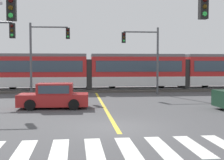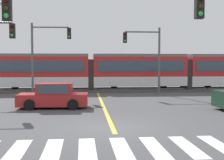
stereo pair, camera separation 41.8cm
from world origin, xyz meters
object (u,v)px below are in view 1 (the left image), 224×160
(traffic_light_far_right, at_px, (145,50))
(light_rail_tram, at_px, (137,70))
(sedan_crossing, at_px, (54,97))
(traffic_light_far_left, at_px, (44,48))

(traffic_light_far_right, bearing_deg, light_rail_tram, 90.53)
(sedan_crossing, relative_size, traffic_light_far_left, 0.71)
(light_rail_tram, distance_m, sedan_crossing, 13.44)
(traffic_light_far_right, height_order, traffic_light_far_left, traffic_light_far_left)
(light_rail_tram, height_order, sedan_crossing, light_rail_tram)
(traffic_light_far_left, bearing_deg, sedan_crossing, -79.35)
(light_rail_tram, xyz_separation_m, traffic_light_far_right, (0.03, -3.74, 1.78))
(traffic_light_far_right, xyz_separation_m, traffic_light_far_left, (-8.56, -0.69, 0.14))
(sedan_crossing, bearing_deg, traffic_light_far_right, 45.87)
(sedan_crossing, height_order, traffic_light_far_right, traffic_light_far_right)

